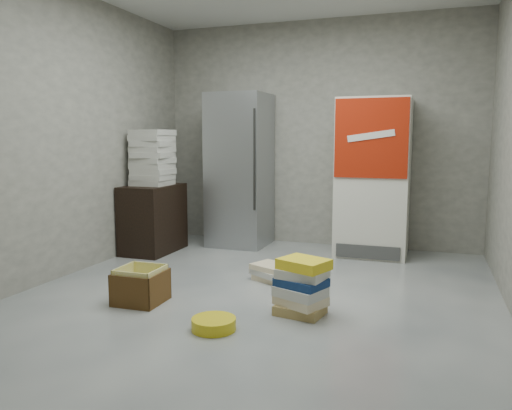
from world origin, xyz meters
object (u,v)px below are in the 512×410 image
object	(u,v)px
phonebook_stack_main	(302,287)
cardboard_box	(141,288)
wood_shelf	(153,219)
coke_cooler	(373,177)
steel_fridge	(240,170)

from	to	relation	value
phonebook_stack_main	cardboard_box	bearing A→B (deg)	-156.41
wood_shelf	phonebook_stack_main	world-z (taller)	wood_shelf
wood_shelf	cardboard_box	bearing A→B (deg)	-62.37
coke_cooler	cardboard_box	size ratio (longest dim) A/B	4.77
steel_fridge	cardboard_box	bearing A→B (deg)	-88.76
steel_fridge	wood_shelf	xyz separation A→B (m)	(-0.83, -0.73, -0.55)
phonebook_stack_main	wood_shelf	bearing A→B (deg)	161.73
wood_shelf	cardboard_box	distance (m)	1.92
steel_fridge	cardboard_box	xyz separation A→B (m)	(0.05, -2.42, -0.83)
steel_fridge	phonebook_stack_main	size ratio (longest dim) A/B	4.22
phonebook_stack_main	steel_fridge	bearing A→B (deg)	137.70
phonebook_stack_main	cardboard_box	size ratio (longest dim) A/B	1.19
coke_cooler	cardboard_box	xyz separation A→B (m)	(-1.60, -2.41, -0.78)
wood_shelf	phonebook_stack_main	distance (m)	2.68
steel_fridge	wood_shelf	bearing A→B (deg)	-138.69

